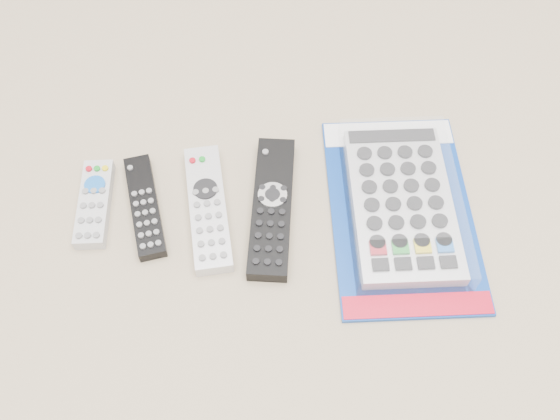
{
  "coord_description": "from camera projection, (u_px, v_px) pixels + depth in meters",
  "views": [
    {
      "loc": [
        -0.03,
        -0.44,
        0.73
      ],
      "look_at": [
        0.03,
        0.0,
        0.01
      ],
      "focal_mm": 40.0,
      "sensor_mm": 36.0,
      "label": 1
    }
  ],
  "objects": [
    {
      "name": "remote_slim_black",
      "position": [
        145.0,
        207.0,
        0.85
      ],
      "size": [
        0.05,
        0.17,
        0.02
      ],
      "rotation": [
        0.0,
        0.0,
        0.1
      ],
      "color": "black",
      "rests_on": "ground"
    },
    {
      "name": "remote_small_grey",
      "position": [
        94.0,
        203.0,
        0.85
      ],
      "size": [
        0.05,
        0.14,
        0.02
      ],
      "rotation": [
        0.0,
        0.0,
        -0.11
      ],
      "color": "#B2B2B4",
      "rests_on": "ground"
    },
    {
      "name": "jumbo_remote_packaged",
      "position": [
        402.0,
        202.0,
        0.85
      ],
      "size": [
        0.22,
        0.34,
        0.04
      ],
      "rotation": [
        0.0,
        0.0,
        -0.11
      ],
      "color": "#0D3894",
      "rests_on": "ground"
    },
    {
      "name": "remote_silver_dvd",
      "position": [
        208.0,
        208.0,
        0.85
      ],
      "size": [
        0.05,
        0.2,
        0.02
      ],
      "rotation": [
        0.0,
        0.0,
        0.01
      ],
      "color": "silver",
      "rests_on": "ground"
    },
    {
      "name": "remote_large_black",
      "position": [
        272.0,
        207.0,
        0.85
      ],
      "size": [
        0.1,
        0.23,
        0.02
      ],
      "rotation": [
        0.0,
        0.0,
        -0.21
      ],
      "color": "black",
      "rests_on": "ground"
    }
  ]
}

